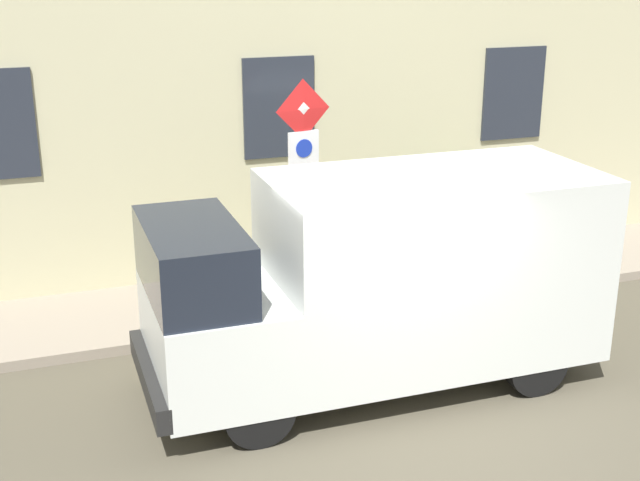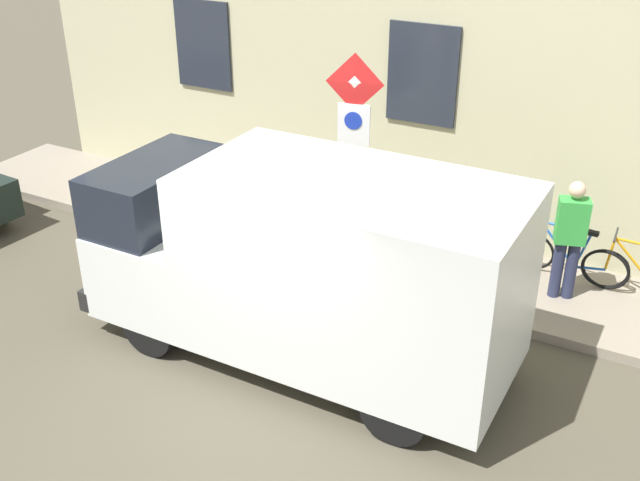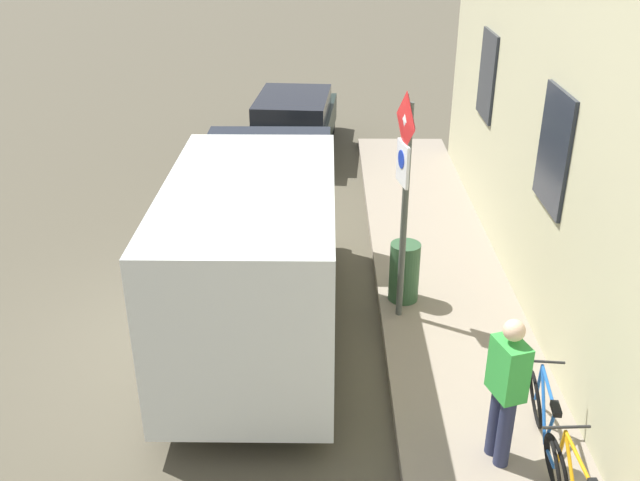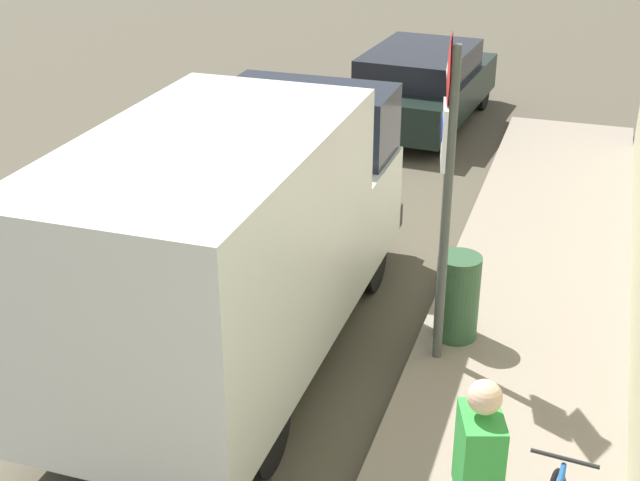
% 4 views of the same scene
% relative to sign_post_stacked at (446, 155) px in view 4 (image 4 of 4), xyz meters
% --- Properties ---
extents(ground_plane, '(80.00, 80.00, 0.00)m').
position_rel_sign_post_stacked_xyz_m(ground_plane, '(-3.07, -0.23, -2.24)').
color(ground_plane, '#4C4637').
extents(sidewalk_slab, '(2.05, 16.60, 0.14)m').
position_rel_sign_post_stacked_xyz_m(sidewalk_slab, '(0.81, -0.23, -2.17)').
color(sidewalk_slab, gray).
rests_on(sidewalk_slab, ground_plane).
extents(sign_post_stacked, '(0.19, 0.55, 3.11)m').
position_rel_sign_post_stacked_xyz_m(sign_post_stacked, '(0.00, 0.00, 0.00)').
color(sign_post_stacked, '#474C47').
rests_on(sign_post_stacked, sidewalk_slab).
extents(delivery_van, '(2.02, 5.34, 2.50)m').
position_rel_sign_post_stacked_xyz_m(delivery_van, '(-1.91, -0.35, -0.90)').
color(delivery_van, silver).
rests_on(delivery_van, ground_plane).
extents(parked_hatchback, '(2.06, 4.12, 1.38)m').
position_rel_sign_post_stacked_xyz_m(parked_hatchback, '(-1.77, 7.53, -1.50)').
color(parked_hatchback, black).
rests_on(parked_hatchback, ground_plane).
extents(litter_bin, '(0.44, 0.44, 0.90)m').
position_rel_sign_post_stacked_xyz_m(litter_bin, '(0.14, 0.44, -1.65)').
color(litter_bin, '#2D5133').
rests_on(litter_bin, sidewalk_slab).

